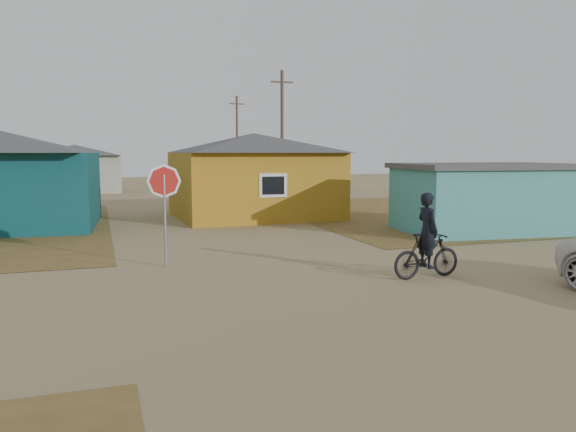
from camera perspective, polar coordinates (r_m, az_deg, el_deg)
name	(u,v)px	position (r m, az deg, el deg)	size (l,w,h in m)	color
ground	(312,290)	(12.47, 2.44, -7.50)	(120.00, 120.00, 0.00)	#947E55
grass_ne	(474,211)	(30.60, 18.33, 0.51)	(20.00, 18.00, 0.00)	brown
house_yellow	(254,174)	(26.22, -3.49, 4.26)	(7.72, 6.76, 3.90)	#A67719
shed_turquoise	(483,197)	(22.62, 19.22, 1.80)	(6.71, 4.93, 2.60)	teal
house_pale_west	(75,168)	(45.33, -20.81, 4.59)	(7.04, 6.15, 3.60)	gray
house_beige_east	(258,165)	(53.28, -3.04, 5.22)	(6.95, 6.05, 3.60)	tan
utility_pole_near	(282,134)	(35.04, -0.60, 8.32)	(1.40, 0.20, 8.00)	brown
utility_pole_far	(237,140)	(50.71, -5.19, 7.72)	(1.40, 0.20, 8.00)	brown
stop_sign	(164,192)	(14.96, -12.46, 2.36)	(0.84, 0.35, 2.72)	gray
cyclist	(427,247)	(13.87, 13.93, -3.09)	(1.86, 0.68, 2.07)	black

